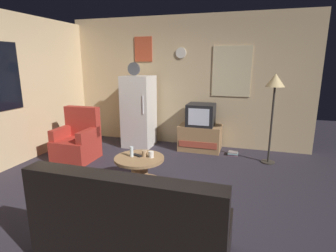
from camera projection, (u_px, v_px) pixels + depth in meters
ground_plane at (143, 191)px, 3.80m from camera, size 12.00×12.00×0.00m
wall_with_art at (185, 82)px, 5.75m from camera, size 5.20×0.12×2.72m
fridge at (139, 111)px, 5.70m from camera, size 0.60×0.62×1.77m
tv_stand at (200, 138)px, 5.53m from camera, size 0.84×0.53×0.52m
crt_tv at (201, 115)px, 5.41m from camera, size 0.54×0.51×0.44m
standing_lamp at (275, 87)px, 4.56m from camera, size 0.32×0.32×1.59m
coffee_table at (140, 172)px, 3.91m from camera, size 0.72×0.72×0.44m
wine_glass at (132, 152)px, 3.88m from camera, size 0.05×0.05×0.15m
mug_ceramic_white at (151, 154)px, 3.85m from camera, size 0.08×0.08×0.09m
mug_ceramic_tan at (144, 153)px, 3.90m from camera, size 0.08×0.08×0.09m
remote_control at (137, 155)px, 3.92m from camera, size 0.15×0.11×0.02m
armchair at (78, 141)px, 4.99m from camera, size 0.68×0.68×0.96m
couch at (133, 229)px, 2.43m from camera, size 1.70×0.80×0.92m
book_stack at (233, 153)px, 5.24m from camera, size 0.19×0.16×0.08m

